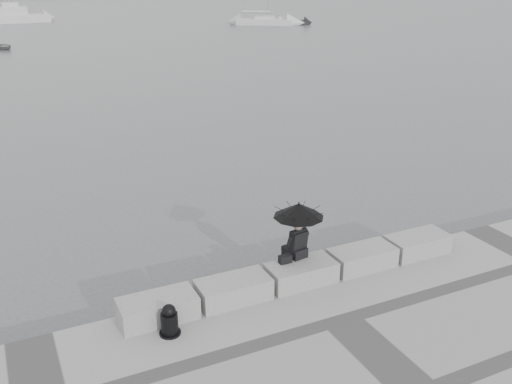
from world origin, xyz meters
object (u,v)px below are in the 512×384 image
seated_person (299,217)px  motor_cruiser (18,16)px  sailboat_right (265,21)px  dinghy (3,47)px  small_motorboat (290,22)px  mooring_bollard (169,322)px

seated_person → motor_cruiser: bearing=80.3°
sailboat_right → dinghy: sailboat_right is taller
sailboat_right → dinghy: (-33.97, -11.66, -0.27)m
motor_cruiser → seated_person: bearing=-93.9°
small_motorboat → seated_person: bearing=-98.3°
small_motorboat → dinghy: 38.87m
small_motorboat → mooring_bollard: bearing=-100.4°
sailboat_right → mooring_bollard: bearing=-85.1°
motor_cruiser → sailboat_right: bearing=-35.4°
sailboat_right → seated_person: bearing=-83.0°
mooring_bollard → dinghy: 51.87m
seated_person → small_motorboat: (33.61, 61.62, -1.69)m
seated_person → sailboat_right: size_ratio=0.11×
mooring_bollard → dinghy: bearing=90.4°
sailboat_right → motor_cruiser: bearing=-178.6°
sailboat_right → motor_cruiser: (-30.30, 18.48, 0.37)m
mooring_bollard → sailboat_right: (33.65, 63.53, -0.26)m
mooring_bollard → small_motorboat: (37.04, 62.57, -0.47)m
motor_cruiser → dinghy: (-3.68, -30.14, -0.64)m
mooring_bollard → motor_cruiser: (3.35, 82.01, 0.11)m
mooring_bollard → motor_cruiser: bearing=87.7°
seated_person → motor_cruiser: (-0.08, 81.07, -1.11)m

